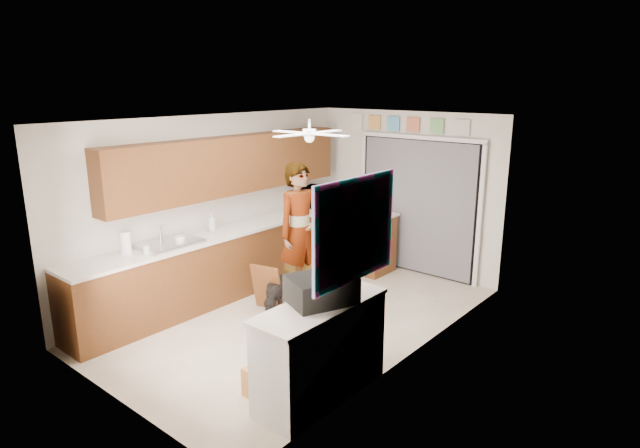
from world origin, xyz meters
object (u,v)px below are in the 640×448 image
Objects in this scene: suitcase at (321,289)px; cardboard_box at (271,383)px; soap_bottle at (212,222)px; microwave at (315,196)px; cup at (180,240)px; paper_towel_roll at (126,243)px; navy_crate at (288,370)px; dog at (279,293)px; man at (300,232)px.

cardboard_box is at bearing -107.72° from suitcase.
microwave is at bearing 87.92° from soap_bottle.
cup is 0.68m from paper_towel_roll.
cup is (0.16, -0.65, -0.08)m from soap_bottle.
suitcase is at bearing 4.84° from navy_crate.
dog is at bearing 168.84° from suitcase.
microwave is 2.05× the size of paper_towel_roll.
microwave reaches higher than suitcase.
cardboard_box is 2.58m from man.
navy_crate is at bearing -22.57° from soap_bottle.
suitcase is (2.71, 0.37, -0.01)m from paper_towel_roll.
cardboard_box is (2.41, -1.31, -0.93)m from soap_bottle.
microwave is 2.10m from soap_bottle.
soap_bottle is 0.81× the size of navy_crate.
man is (-1.73, 1.63, -0.11)m from suitcase.
soap_bottle is 1.22m from man.
microwave reaches higher than soap_bottle.
paper_towel_roll is 2.02m from dog.
man is at bearing 34.86° from soap_bottle.
paper_towel_roll reaches higher than soap_bottle.
suitcase is at bearing -157.25° from microwave.
paper_towel_roll is 2.53m from navy_crate.
suitcase reaches higher than cardboard_box.
man is 3.26× the size of dog.
paper_towel_roll is at bearing -149.14° from suitcase.
cup is 2.49m from cardboard_box.
microwave is at bearing 44.17° from man.
navy_crate is at bearing -162.17° from microwave.
cardboard_box is at bearing 0.04° from paper_towel_roll.
navy_crate is at bearing -67.40° from dog.
man reaches higher than suitcase.
suitcase is 1.05m from navy_crate.
paper_towel_roll is at bearing -171.63° from navy_crate.
paper_towel_roll is 0.47× the size of suitcase.
cup is 0.39× the size of navy_crate.
cardboard_box is 0.24× the size of man.
soap_bottle is 2.09× the size of cup.
man reaches higher than cardboard_box.
paper_towel_roll is (0.03, -1.31, 0.01)m from soap_bottle.
paper_towel_roll is 2.56m from cardboard_box.
soap_bottle reaches higher than navy_crate.
cup reaches higher than dog.
microwave is 1.68m from man.
paper_towel_roll reaches higher than navy_crate.
cup reaches higher than navy_crate.
microwave is at bearing 91.79° from cup.
cup is at bearing -75.92° from soap_bottle.
dog is (1.02, 1.52, -0.85)m from paper_towel_roll.
paper_towel_roll is 2.73m from suitcase.
paper_towel_roll is 0.47× the size of dog.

